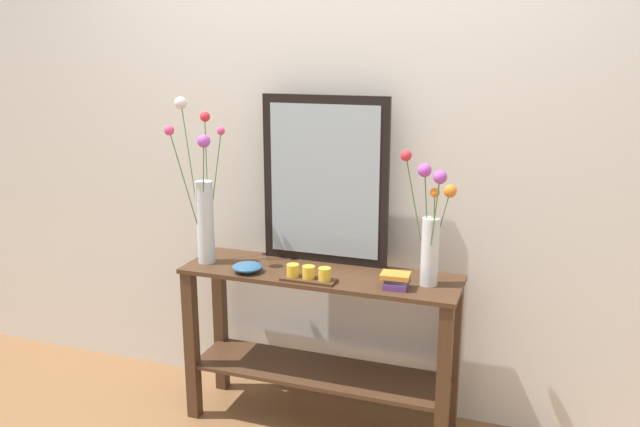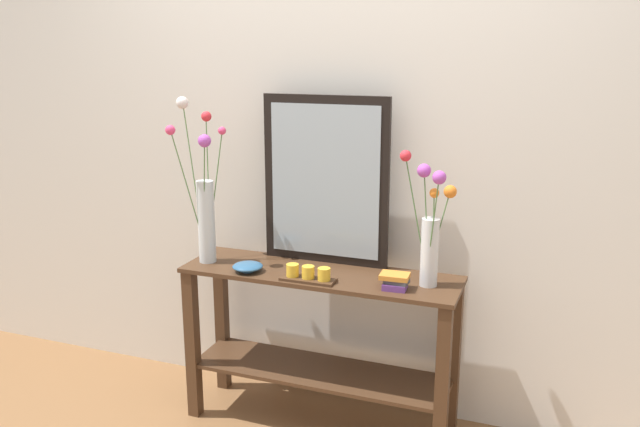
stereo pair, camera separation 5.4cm
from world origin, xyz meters
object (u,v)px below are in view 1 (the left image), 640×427
Objects in this scene: console_table at (320,330)px; decorative_bowl at (247,267)px; candle_tray at (309,275)px; mirror_leaning at (325,181)px; tall_vase_left at (203,202)px; book_stack at (396,281)px; vase_right at (431,230)px.

decorative_bowl reaches higher than console_table.
mirror_leaning is at bearing 94.12° from candle_tray.
tall_vase_left is at bearing -160.50° from mirror_leaning.
candle_tray is 1.75× the size of decorative_bowl.
book_stack is (0.40, -0.24, -0.36)m from mirror_leaning.
tall_vase_left reaches higher than vase_right.
console_table is 0.81m from tall_vase_left.
tall_vase_left is at bearing -176.18° from console_table.
mirror_leaning is 5.65× the size of decorative_bowl.
book_stack is (0.38, 0.04, 0.01)m from candle_tray.
mirror_leaning reaches higher than tall_vase_left.
book_stack is at bearing 1.68° from decorative_bowl.
tall_vase_left is 0.62m from candle_tray.
decorative_bowl is 0.68m from book_stack.
mirror_leaning is 0.58m from tall_vase_left.
console_table is 0.45m from decorative_bowl.
mirror_leaning is 0.53m from decorative_bowl.
tall_vase_left is 0.97m from book_stack.
candle_tray is at bearing -8.51° from tall_vase_left.
tall_vase_left is (-0.54, -0.19, -0.10)m from mirror_leaning.
vase_right reaches higher than decorative_bowl.
vase_right is at bearing 7.49° from decorative_bowl.
decorative_bowl is 1.10× the size of book_stack.
mirror_leaning is (-0.03, 0.15, 0.68)m from console_table.
book_stack is at bearing -12.85° from console_table.
vase_right is 4.61× the size of book_stack.
mirror_leaning reaches higher than book_stack.
mirror_leaning is 0.57m from vase_right.
mirror_leaning is 0.46m from candle_tray.
console_table is at bearing -78.93° from mirror_leaning.
tall_vase_left is 3.16× the size of candle_tray.
mirror_leaning is at bearing 163.94° from vase_right.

